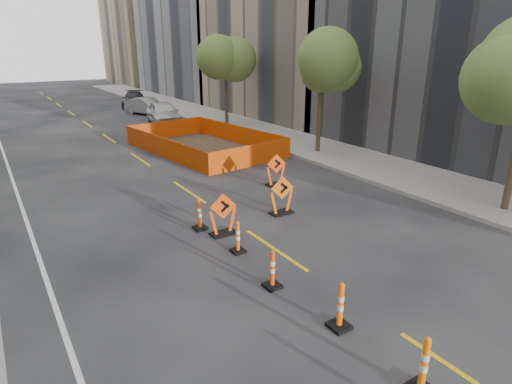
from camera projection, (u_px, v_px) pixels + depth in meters
ground_plane at (382, 321)px, 9.13m from camera, size 140.00×140.00×0.00m
sidewalk_right at (326, 151)px, 23.23m from camera, size 4.00×90.00×0.15m
bld_right_c at (308, 25)px, 34.40m from camera, size 12.00×16.00×14.00m
bld_right_d at (213, 0)px, 46.44m from camera, size 12.00×18.00×20.00m
bld_right_e at (155, 26)px, 61.72m from camera, size 12.00×14.00×16.00m
tree_r_b at (322, 66)px, 21.45m from camera, size 2.80×2.80×5.95m
tree_r_c at (225, 60)px, 29.40m from camera, size 2.80×2.80×5.95m
channelizer_2 at (424, 365)px, 7.09m from camera, size 0.44×0.44×1.12m
channelizer_3 at (340, 306)px, 8.75m from camera, size 0.42×0.42×1.07m
channelizer_4 at (272, 269)px, 10.24m from camera, size 0.39×0.39×1.00m
channelizer_5 at (238, 237)px, 11.99m from camera, size 0.37×0.37×0.95m
channelizer_6 at (200, 214)px, 13.50m from camera, size 0.40×0.40×1.02m
chevron_sign_left at (223, 214)px, 13.06m from camera, size 1.01×0.75×1.35m
chevron_sign_center at (282, 195)px, 14.67m from camera, size 1.01×0.75×1.37m
chevron_sign_right at (276, 170)px, 17.65m from camera, size 1.00×0.75×1.34m
safety_fence at (203, 141)px, 23.51m from camera, size 6.02×9.05×1.06m
parked_car_near at (164, 113)px, 30.88m from camera, size 2.77×5.18×1.68m
parked_car_mid at (147, 106)px, 35.30m from camera, size 2.99×4.39×1.37m
parked_car_far at (134, 99)px, 39.66m from camera, size 3.49×5.07×1.36m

